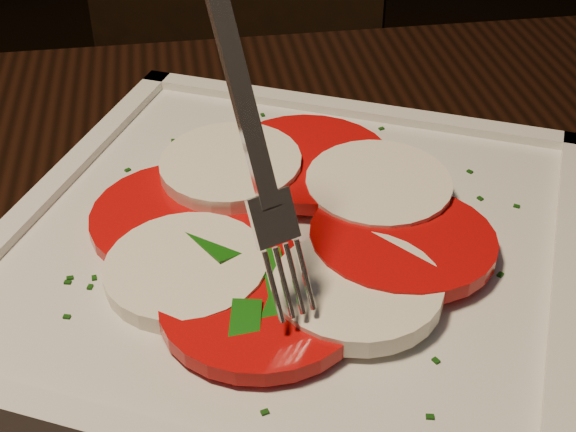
{
  "coord_description": "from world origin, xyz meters",
  "views": [
    {
      "loc": [
        0.2,
        0.04,
        1.04
      ],
      "look_at": [
        0.22,
        0.38,
        0.78
      ],
      "focal_mm": 50.0,
      "sensor_mm": 36.0,
      "label": 1
    }
  ],
  "objects": [
    {
      "name": "fork",
      "position": [
        0.19,
        0.35,
        0.87
      ],
      "size": [
        0.07,
        0.1,
        0.17
      ],
      "primitive_type": null,
      "rotation": [
        0.0,
        0.0,
        0.49
      ],
      "color": "white",
      "rests_on": "caprese_salad"
    },
    {
      "name": "caprese_salad",
      "position": [
        0.22,
        0.38,
        0.77
      ],
      "size": [
        0.25,
        0.27,
        0.02
      ],
      "color": "#CA0409",
      "rests_on": "plate"
    },
    {
      "name": "chair",
      "position": [
        0.16,
        1.02,
        0.53
      ],
      "size": [
        0.51,
        0.51,
        0.93
      ],
      "rotation": [
        0.0,
        0.0,
        -0.26
      ],
      "color": "black",
      "rests_on": "ground"
    },
    {
      "name": "plate",
      "position": [
        0.22,
        0.38,
        0.76
      ],
      "size": [
        0.4,
        0.4,
        0.01
      ],
      "primitive_type": "cube",
      "rotation": [
        0.0,
        0.0,
        -0.36
      ],
      "color": "silver",
      "rests_on": "table"
    }
  ]
}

